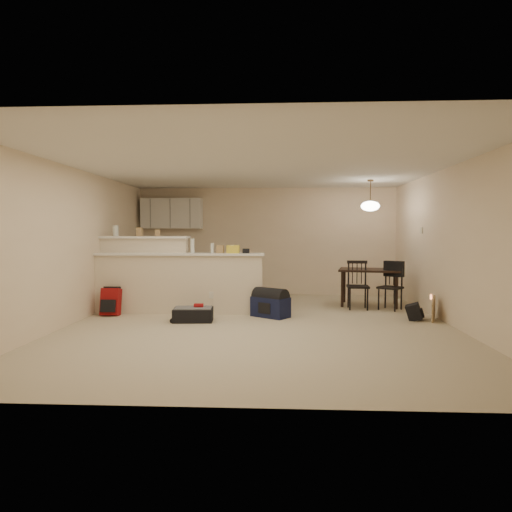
# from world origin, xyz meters

# --- Properties ---
(room) EXTENTS (7.00, 7.02, 2.50)m
(room) POSITION_xyz_m (0.00, 0.00, 1.25)
(room) COLOR beige
(room) RESTS_ON ground
(breakfast_bar) EXTENTS (3.08, 0.58, 1.39)m
(breakfast_bar) POSITION_xyz_m (-1.76, 0.98, 0.61)
(breakfast_bar) COLOR beige
(breakfast_bar) RESTS_ON ground
(upper_cabinets) EXTENTS (1.40, 0.34, 0.70)m
(upper_cabinets) POSITION_xyz_m (-2.20, 3.32, 1.90)
(upper_cabinets) COLOR white
(upper_cabinets) RESTS_ON room
(kitchen_counter) EXTENTS (1.80, 0.60, 0.90)m
(kitchen_counter) POSITION_xyz_m (-2.00, 3.19, 0.45)
(kitchen_counter) COLOR white
(kitchen_counter) RESTS_ON ground
(thermostat) EXTENTS (0.02, 0.12, 0.12)m
(thermostat) POSITION_xyz_m (2.98, 1.55, 1.50)
(thermostat) COLOR beige
(thermostat) RESTS_ON room
(jar) EXTENTS (0.10, 0.10, 0.20)m
(jar) POSITION_xyz_m (-2.74, 1.12, 1.49)
(jar) COLOR silver
(jar) RESTS_ON breakfast_bar
(cereal_box) EXTENTS (0.10, 0.07, 0.16)m
(cereal_box) POSITION_xyz_m (-2.29, 1.12, 1.47)
(cereal_box) COLOR #A68355
(cereal_box) RESTS_ON breakfast_bar
(small_box) EXTENTS (0.08, 0.06, 0.12)m
(small_box) POSITION_xyz_m (-1.95, 1.12, 1.45)
(small_box) COLOR #A68355
(small_box) RESTS_ON breakfast_bar
(bottle_a) EXTENTS (0.07, 0.07, 0.26)m
(bottle_a) POSITION_xyz_m (-1.26, 0.90, 1.22)
(bottle_a) COLOR silver
(bottle_a) RESTS_ON breakfast_bar
(bottle_b) EXTENTS (0.06, 0.06, 0.18)m
(bottle_b) POSITION_xyz_m (-0.89, 0.90, 1.18)
(bottle_b) COLOR silver
(bottle_b) RESTS_ON breakfast_bar
(bag_lump) EXTENTS (0.22, 0.18, 0.14)m
(bag_lump) POSITION_xyz_m (-0.52, 0.90, 1.16)
(bag_lump) COLOR #A68355
(bag_lump) RESTS_ON breakfast_bar
(pouch) EXTENTS (0.12, 0.10, 0.08)m
(pouch) POSITION_xyz_m (-0.29, 0.90, 1.13)
(pouch) COLOR #A68355
(pouch) RESTS_ON breakfast_bar
(extra_item_x) EXTENTS (0.12, 0.10, 0.14)m
(extra_item_x) POSITION_xyz_m (-0.76, 0.90, 1.16)
(extra_item_x) COLOR #A68355
(extra_item_x) RESTS_ON breakfast_bar
(extra_item_y) EXTENTS (0.07, 0.07, 0.15)m
(extra_item_y) POSITION_xyz_m (-0.54, 0.90, 1.16)
(extra_item_y) COLOR silver
(extra_item_y) RESTS_ON breakfast_bar
(dining_table) EXTENTS (1.30, 1.00, 0.73)m
(dining_table) POSITION_xyz_m (2.10, 1.92, 0.64)
(dining_table) COLOR black
(dining_table) RESTS_ON ground
(pendant_lamp) EXTENTS (0.36, 0.36, 0.62)m
(pendant_lamp) POSITION_xyz_m (2.10, 1.92, 1.99)
(pendant_lamp) COLOR brown
(pendant_lamp) RESTS_ON room
(dining_chair_near) EXTENTS (0.42, 0.40, 0.92)m
(dining_chair_near) POSITION_xyz_m (1.80, 1.49, 0.46)
(dining_chair_near) COLOR black
(dining_chair_near) RESTS_ON ground
(dining_chair_far) EXTENTS (0.54, 0.53, 0.90)m
(dining_chair_far) POSITION_xyz_m (2.40, 1.44, 0.45)
(dining_chair_far) COLOR black
(dining_chair_far) RESTS_ON ground
(suitcase) EXTENTS (0.67, 0.46, 0.22)m
(suitcase) POSITION_xyz_m (-1.11, 0.15, 0.11)
(suitcase) COLOR black
(suitcase) RESTS_ON ground
(red_backpack) EXTENTS (0.32, 0.20, 0.47)m
(red_backpack) POSITION_xyz_m (-2.66, 0.61, 0.24)
(red_backpack) COLOR maroon
(red_backpack) RESTS_ON ground
(navy_duffel) EXTENTS (0.71, 0.65, 0.34)m
(navy_duffel) POSITION_xyz_m (0.16, 0.61, 0.17)
(navy_duffel) COLOR #12183A
(navy_duffel) RESTS_ON ground
(black_daypack) EXTENTS (0.29, 0.35, 0.26)m
(black_daypack) POSITION_xyz_m (2.56, 0.46, 0.13)
(black_daypack) COLOR black
(black_daypack) RESTS_ON ground
(cardboard_sheet) EXTENTS (0.20, 0.45, 0.36)m
(cardboard_sheet) POSITION_xyz_m (2.85, 0.38, 0.18)
(cardboard_sheet) COLOR #A68355
(cardboard_sheet) RESTS_ON ground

